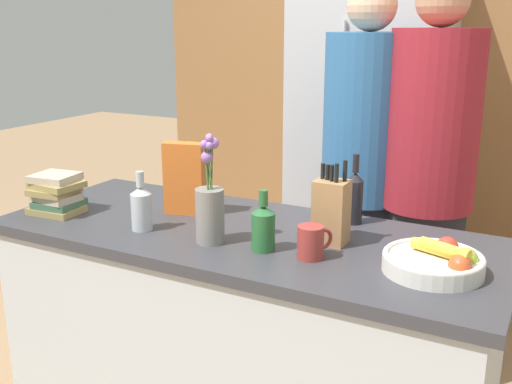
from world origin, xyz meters
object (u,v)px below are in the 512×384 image
object	(u,v)px
coffee_mug	(311,242)
bottle_vinegar	(141,207)
bottle_oil	(263,227)
bottle_wine	(354,196)
book_stack	(56,194)
person_at_sink	(364,167)
flower_vase	(210,209)
cereal_box	(185,179)
person_in_blue	(429,173)
fruit_bowl	(436,261)
refrigerator	(369,142)
knife_block	(331,211)

from	to	relation	value
coffee_mug	bottle_vinegar	xyz separation A→B (m)	(-0.63, -0.03, 0.03)
bottle_oil	bottle_wine	size ratio (longest dim) A/B	0.78
coffee_mug	book_stack	xyz separation A→B (m)	(-1.05, -0.03, 0.02)
coffee_mug	bottle_oil	size ratio (longest dim) A/B	0.57
bottle_vinegar	person_at_sink	world-z (taller)	person_at_sink
flower_vase	coffee_mug	distance (m)	0.36
cereal_box	person_at_sink	world-z (taller)	person_at_sink
cereal_box	bottle_oil	world-z (taller)	cereal_box
flower_vase	person_in_blue	xyz separation A→B (m)	(0.52, 0.89, -0.01)
bottle_vinegar	person_in_blue	distance (m)	1.20
flower_vase	person_at_sink	xyz separation A→B (m)	(0.23, 0.91, -0.02)
fruit_bowl	coffee_mug	bearing A→B (deg)	-169.80
bottle_oil	cereal_box	bearing A→B (deg)	154.98
coffee_mug	bottle_vinegar	bearing A→B (deg)	-177.04
cereal_box	coffee_mug	world-z (taller)	cereal_box
person_at_sink	person_in_blue	distance (m)	0.29
fruit_bowl	bottle_oil	distance (m)	0.54
bottle_oil	refrigerator	bearing A→B (deg)	95.23
cereal_box	bottle_wine	world-z (taller)	cereal_box
bottle_vinegar	book_stack	bearing A→B (deg)	179.17
book_stack	bottle_wine	xyz separation A→B (m)	(1.06, 0.41, 0.03)
book_stack	person_in_blue	bearing A→B (deg)	36.06
knife_block	bottle_vinegar	xyz separation A→B (m)	(-0.64, -0.19, -0.03)
coffee_mug	cereal_box	bearing A→B (deg)	162.02
refrigerator	fruit_bowl	bearing A→B (deg)	-65.59
bottle_oil	bottle_wine	distance (m)	0.43
book_stack	refrigerator	bearing A→B (deg)	64.80
person_at_sink	book_stack	bearing A→B (deg)	-148.39
cereal_box	person_in_blue	xyz separation A→B (m)	(0.77, 0.66, -0.03)
book_stack	person_at_sink	bearing A→B (deg)	44.49
fruit_bowl	refrigerator	bearing A→B (deg)	114.41
person_in_blue	flower_vase	bearing A→B (deg)	-142.04
flower_vase	bottle_wine	size ratio (longest dim) A/B	1.42
knife_block	bottle_vinegar	size ratio (longest dim) A/B	1.33
person_at_sink	person_in_blue	size ratio (longest dim) A/B	0.99
book_stack	bottle_vinegar	world-z (taller)	bottle_vinegar
bottle_wine	person_in_blue	distance (m)	0.50
fruit_bowl	bottle_vinegar	distance (m)	1.01
knife_block	person_at_sink	xyz separation A→B (m)	(-0.12, 0.73, -0.02)
cereal_box	person_at_sink	bearing A→B (deg)	54.88
fruit_bowl	flower_vase	size ratio (longest dim) A/B	0.80
knife_block	flower_vase	size ratio (longest dim) A/B	0.77
fruit_bowl	coffee_mug	world-z (taller)	coffee_mug
bottle_oil	bottle_vinegar	distance (m)	0.47
fruit_bowl	bottle_wine	world-z (taller)	bottle_wine
cereal_box	book_stack	distance (m)	0.50
knife_block	person_in_blue	world-z (taller)	person_in_blue
flower_vase	coffee_mug	world-z (taller)	flower_vase
coffee_mug	fruit_bowl	bearing A→B (deg)	10.20
knife_block	bottle_oil	world-z (taller)	knife_block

